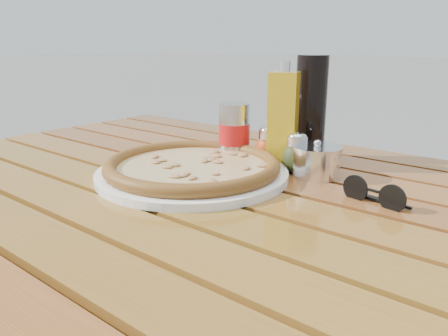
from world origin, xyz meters
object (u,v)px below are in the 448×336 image
Objects in this scene: plate at (192,174)px; dark_bottle at (311,108)px; soda_can at (234,132)px; parmesan_tin at (316,161)px; pizza at (192,165)px; pepper_shaker at (268,146)px; sunglasses at (374,194)px; olive_oil_cruet at (283,119)px; oregano_shaker at (296,153)px; table at (217,226)px.

dark_bottle is at bearing 68.63° from plate.
soda_can is at bearing -141.11° from dark_bottle.
pizza is at bearing -139.17° from parmesan_tin.
pepper_shaker is at bearing 71.30° from pizza.
pepper_shaker is 0.74× the size of sunglasses.
parmesan_tin is (0.18, 0.15, 0.02)m from plate.
olive_oil_cruet is at bearing 6.25° from pepper_shaker.
olive_oil_cruet is 1.89× the size of sunglasses.
soda_can is at bearing 98.60° from pizza.
soda_can is 0.35m from sunglasses.
dark_bottle is 1.05× the size of olive_oil_cruet.
parmesan_tin is (0.09, -0.02, -0.07)m from olive_oil_cruet.
pepper_shaker reaches higher than sunglasses.
dark_bottle reaches higher than plate.
pepper_shaker is 0.28m from sunglasses.
soda_can is 1.10× the size of parmesan_tin.
oregano_shaker is 0.39× the size of olive_oil_cruet.
parmesan_tin reaches higher than pizza.
parmesan_tin is at bearing 40.83° from pizza.
sunglasses is (0.26, -0.09, -0.02)m from pepper_shaker.
pepper_shaker is 0.12m from parmesan_tin.
pizza is 0.16m from soda_can.
olive_oil_cruet is 0.11m from parmesan_tin.
oregano_shaker is 0.74× the size of sunglasses.
parmesan_tin reaches higher than plate.
parmesan_tin is at bearing -1.68° from soda_can.
plate is 0.17m from soda_can.
olive_oil_cruet is (0.02, 0.19, 0.17)m from table.
dark_bottle reaches higher than table.
table is 11.67× the size of soda_can.
dark_bottle reaches higher than pepper_shaker.
pizza is 0.33m from sunglasses.
oregano_shaker is (0.06, 0.17, 0.11)m from table.
table is 6.67× the size of olive_oil_cruet.
pizza is at bearing -90.00° from plate.
dark_bottle reaches higher than olive_oil_cruet.
pizza is 3.48× the size of soda_can.
pepper_shaker is 0.08m from soda_can.
dark_bottle reaches higher than parmesan_tin.
olive_oil_cruet is (0.11, 0.01, 0.04)m from soda_can.
pizza is 0.23m from parmesan_tin.
table is at bearing -110.79° from oregano_shaker.
plate is 3.24× the size of sunglasses.
olive_oil_cruet reaches higher than table.
plate is 0.24m from parmesan_tin.
table is 12.59× the size of sunglasses.
pizza reaches higher than plate.
dark_bottle reaches higher than pizza.
dark_bottle is 1.98× the size of sunglasses.
oregano_shaker is 0.37× the size of dark_bottle.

